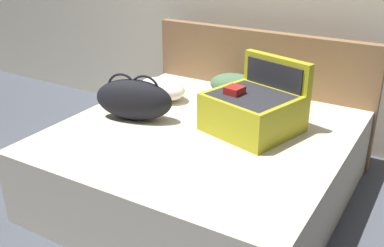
% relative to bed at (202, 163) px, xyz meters
% --- Properties ---
extents(ground_plane, '(12.00, 12.00, 0.00)m').
position_rel_bed_xyz_m(ground_plane, '(0.00, -0.40, -0.25)').
color(ground_plane, '#4C515B').
extents(bed, '(1.81, 1.81, 0.49)m').
position_rel_bed_xyz_m(bed, '(0.00, 0.00, 0.00)').
color(bed, beige).
rests_on(bed, ground).
extents(headboard, '(1.84, 0.08, 0.97)m').
position_rel_bed_xyz_m(headboard, '(0.00, 0.94, 0.24)').
color(headboard, olive).
rests_on(headboard, ground).
extents(hard_case_large, '(0.64, 0.63, 0.45)m').
position_rel_bed_xyz_m(hard_case_large, '(0.28, 0.17, 0.40)').
color(hard_case_large, gold).
rests_on(hard_case_large, bed).
extents(duffel_bag, '(0.58, 0.35, 0.33)m').
position_rel_bed_xyz_m(duffel_bag, '(-0.50, -0.08, 0.39)').
color(duffel_bag, black).
rests_on(duffel_bag, bed).
extents(pillow_near_headboard, '(0.42, 0.29, 0.18)m').
position_rel_bed_xyz_m(pillow_near_headboard, '(-0.11, 0.69, 0.33)').
color(pillow_near_headboard, '#4C724C').
rests_on(pillow_near_headboard, bed).
extents(pillow_center_head, '(0.41, 0.28, 0.16)m').
position_rel_bed_xyz_m(pillow_center_head, '(-0.56, 0.34, 0.33)').
color(pillow_center_head, white).
rests_on(pillow_center_head, bed).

